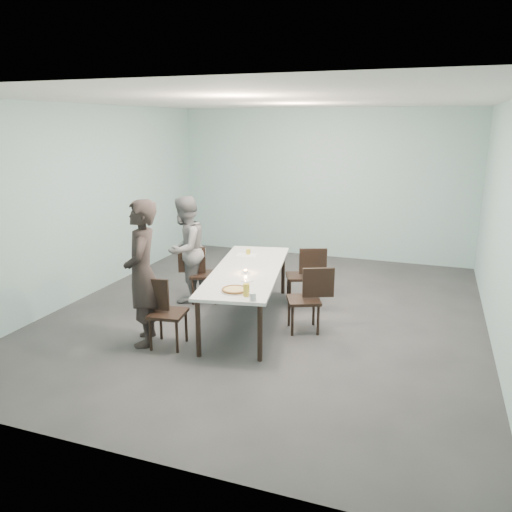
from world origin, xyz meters
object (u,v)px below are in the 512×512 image
(beer_glass, at_px, (246,290))
(chair_near_left, at_px, (161,308))
(diner_far, at_px, (185,249))
(table, at_px, (247,273))
(pizza, at_px, (235,290))
(diner_near, at_px, (142,273))
(tealight, at_px, (246,272))
(chair_far_right, at_px, (306,272))
(side_plate, at_px, (247,280))
(chair_near_right, at_px, (310,295))
(water_tumbler, at_px, (253,297))
(amber_tumbler, at_px, (248,252))
(chair_far_left, at_px, (199,270))

(beer_glass, bearing_deg, chair_near_left, -174.53)
(chair_near_left, bearing_deg, diner_far, 98.64)
(table, distance_m, pizza, 0.95)
(pizza, bearing_deg, diner_near, -170.10)
(table, xyz_separation_m, tealight, (0.05, -0.19, 0.08))
(chair_far_right, bearing_deg, side_plate, 52.63)
(diner_far, relative_size, side_plate, 9.13)
(chair_near_right, bearing_deg, tealight, -15.11)
(chair_near_left, bearing_deg, diner_near, 169.03)
(chair_near_right, xyz_separation_m, pizza, (-0.72, -0.87, 0.27))
(chair_far_right, height_order, water_tumbler, chair_far_right)
(side_plate, xyz_separation_m, water_tumbler, (0.32, -0.67, 0.04))
(pizza, xyz_separation_m, beer_glass, (0.19, -0.11, 0.06))
(chair_near_left, bearing_deg, chair_far_right, 49.62)
(chair_near_right, xyz_separation_m, water_tumbler, (-0.41, -1.09, 0.29))
(chair_near_right, height_order, amber_tumbler, chair_near_right)
(water_tumbler, distance_m, amber_tumbler, 2.06)
(table, bearing_deg, beer_glass, -69.77)
(chair_near_left, distance_m, water_tumbler, 1.24)
(chair_near_right, xyz_separation_m, diner_far, (-2.11, 0.53, 0.32))
(chair_far_left, xyz_separation_m, diner_near, (0.02, -1.61, 0.41))
(beer_glass, distance_m, water_tumbler, 0.17)
(side_plate, height_order, water_tumbler, water_tumbler)
(tealight, distance_m, amber_tumbler, 1.00)
(chair_far_right, relative_size, amber_tumbler, 10.88)
(beer_glass, relative_size, tealight, 2.68)
(table, distance_m, chair_near_right, 0.93)
(diner_near, distance_m, diner_far, 1.62)
(chair_far_right, bearing_deg, beer_glass, 62.68)
(chair_far_right, bearing_deg, tealight, 42.86)
(chair_far_right, distance_m, tealight, 1.29)
(chair_far_right, height_order, beer_glass, beer_glass)
(table, height_order, chair_near_left, chair_near_left)
(water_tumbler, distance_m, tealight, 1.07)
(diner_near, distance_m, amber_tumbler, 2.01)
(table, relative_size, chair_far_right, 3.13)
(chair_near_right, height_order, water_tumbler, chair_near_right)
(beer_glass, bearing_deg, diner_near, -176.03)
(chair_far_left, height_order, chair_near_right, same)
(table, relative_size, water_tumbler, 30.22)
(diner_far, xyz_separation_m, amber_tumbler, (0.93, 0.29, -0.03))
(chair_far_left, height_order, water_tumbler, chair_far_left)
(diner_far, height_order, water_tumbler, diner_far)
(chair_near_left, height_order, chair_near_right, same)
(chair_far_left, bearing_deg, tealight, -53.73)
(chair_far_left, xyz_separation_m, pizza, (1.17, -1.41, 0.27))
(pizza, relative_size, side_plate, 1.89)
(chair_near_right, relative_size, side_plate, 4.83)
(beer_glass, bearing_deg, chair_near_right, 61.61)
(amber_tumbler, bearing_deg, beer_glass, -70.10)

